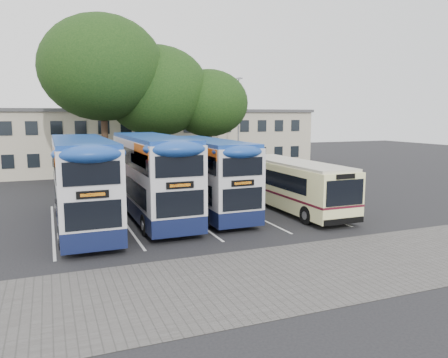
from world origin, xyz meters
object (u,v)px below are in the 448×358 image
object	(u,v)px
tree_right	(209,103)
bus_dd_right	(206,172)
bus_single	(292,182)
tree_mid	(157,91)
bus_dd_left	(82,179)
lamp_post	(239,121)
tree_left	(102,68)
bus_dd_mid	(152,173)

from	to	relation	value
tree_right	bus_dd_right	bearing A→B (deg)	-110.85
tree_right	bus_single	size ratio (longest dim) A/B	0.95
tree_mid	bus_dd_left	size ratio (longest dim) A/B	1.04
lamp_post	bus_single	distance (m)	16.51
tree_left	bus_single	distance (m)	17.11
tree_mid	bus_dd_mid	size ratio (longest dim) A/B	1.04
bus_dd_mid	tree_mid	bearing A→B (deg)	75.08
bus_dd_right	bus_single	distance (m)	5.12
bus_single	tree_right	bearing A→B (deg)	92.93
tree_right	bus_dd_left	size ratio (longest dim) A/B	0.88
lamp_post	tree_right	world-z (taller)	tree_right
tree_left	tree_right	distance (m)	8.90
tree_mid	bus_dd_left	xyz separation A→B (m)	(-6.89, -12.86, -5.05)
bus_dd_right	tree_mid	bearing A→B (deg)	89.85
tree_right	bus_dd_left	bearing A→B (deg)	-132.40
tree_right	bus_dd_left	distance (m)	17.00
lamp_post	tree_left	xyz separation A→B (m)	(-12.69, -3.38, 3.99)
bus_dd_left	tree_mid	bearing A→B (deg)	61.81
tree_left	bus_dd_right	world-z (taller)	tree_left
tree_mid	bus_single	xyz separation A→B (m)	(4.87, -13.19, -5.85)
tree_right	bus_dd_right	world-z (taller)	tree_right
lamp_post	bus_dd_left	distance (m)	21.87
tree_left	bus_dd_left	distance (m)	14.00
lamp_post	bus_single	bearing A→B (deg)	-102.55
bus_dd_left	bus_dd_mid	size ratio (longest dim) A/B	0.99
tree_left	bus_dd_left	world-z (taller)	tree_left
tree_mid	lamp_post	bearing A→B (deg)	17.08
tree_mid	bus_dd_right	distance (m)	12.96
bus_dd_mid	bus_dd_right	world-z (taller)	bus_dd_mid
bus_dd_mid	bus_dd_right	size ratio (longest dim) A/B	1.06
lamp_post	bus_dd_left	size ratio (longest dim) A/B	0.85
bus_dd_left	bus_dd_mid	xyz separation A→B (m)	(3.69, 0.84, 0.02)
lamp_post	tree_mid	xyz separation A→B (m)	(-8.38, -2.58, 2.42)
bus_dd_left	tree_right	bearing A→B (deg)	47.60
lamp_post	bus_dd_right	bearing A→B (deg)	-120.21
bus_dd_right	bus_single	xyz separation A→B (m)	(4.90, -1.31, -0.67)
tree_right	bus_single	world-z (taller)	tree_right
tree_left	bus_single	xyz separation A→B (m)	(9.18, -12.39, -7.42)
lamp_post	bus_dd_mid	world-z (taller)	lamp_post
bus_dd_left	bus_single	bearing A→B (deg)	-1.60
bus_dd_left	bus_dd_right	xyz separation A→B (m)	(6.86, 0.99, -0.13)
tree_right	bus_dd_right	size ratio (longest dim) A/B	0.92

